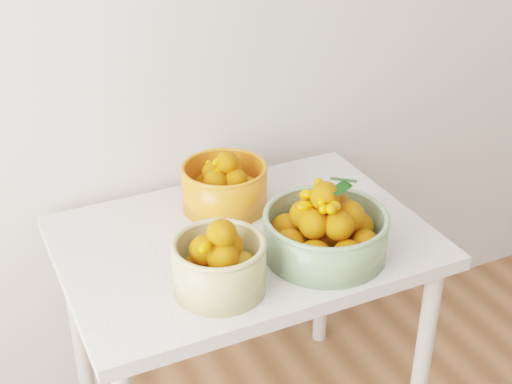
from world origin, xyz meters
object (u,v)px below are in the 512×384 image
Objects in this scene: table at (245,265)px; bowl_cream at (219,264)px; bowl_orange at (224,185)px; bowl_green at (325,230)px.

bowl_cream reaches higher than table.
bowl_cream reaches higher than bowl_orange.
table is at bearing 132.89° from bowl_green.
bowl_orange reaches higher than table.
bowl_green reaches higher than bowl_orange.
table is 0.24m from bowl_orange.
bowl_green is (0.31, 0.03, -0.00)m from bowl_cream.
table is 0.28m from bowl_green.
bowl_green is (0.16, -0.17, 0.17)m from table.
bowl_cream is 0.81× the size of bowl_green.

